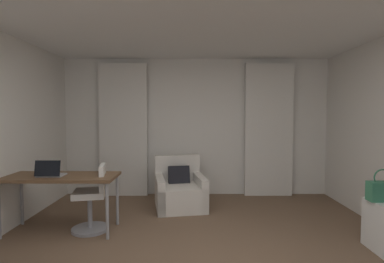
{
  "coord_description": "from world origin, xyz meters",
  "views": [
    {
      "loc": [
        -0.08,
        -2.75,
        1.55
      ],
      "look_at": [
        -0.08,
        1.25,
        1.32
      ],
      "focal_mm": 28.06,
      "sensor_mm": 36.0,
      "label": 1
    }
  ],
  "objects": [
    {
      "name": "handbag_primary",
      "position": [
        2.08,
        0.61,
        0.68
      ],
      "size": [
        0.3,
        0.14,
        0.37
      ],
      "color": "#387F5B",
      "rests_on": "tv_console"
    },
    {
      "name": "desk_chair",
      "position": [
        -1.4,
        1.18,
        0.39
      ],
      "size": [
        0.48,
        0.48,
        0.88
      ],
      "color": "gray",
      "rests_on": "ground"
    },
    {
      "name": "curtain_left_panel",
      "position": [
        -1.38,
        2.9,
        1.25
      ],
      "size": [
        0.9,
        0.06,
        2.5
      ],
      "color": "silver",
      "rests_on": "ground"
    },
    {
      "name": "desk",
      "position": [
        -1.79,
        1.14,
        0.68
      ],
      "size": [
        1.44,
        0.6,
        0.75
      ],
      "color": "brown",
      "rests_on": "ground"
    },
    {
      "name": "armchair",
      "position": [
        -0.28,
        2.2,
        0.27
      ],
      "size": [
        0.93,
        1.0,
        0.83
      ],
      "color": "silver",
      "rests_on": "ground"
    },
    {
      "name": "laptop",
      "position": [
        -1.9,
        1.08,
        0.79
      ],
      "size": [
        0.32,
        0.25,
        0.22
      ],
      "color": "#ADADB2",
      "rests_on": "desk"
    },
    {
      "name": "curtain_right_panel",
      "position": [
        1.38,
        2.9,
        1.25
      ],
      "size": [
        0.9,
        0.06,
        2.5
      ],
      "color": "silver",
      "rests_on": "ground"
    },
    {
      "name": "wall_window",
      "position": [
        0.0,
        3.03,
        1.3
      ],
      "size": [
        5.12,
        0.06,
        2.6
      ],
      "color": "silver",
      "rests_on": "ground"
    }
  ]
}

